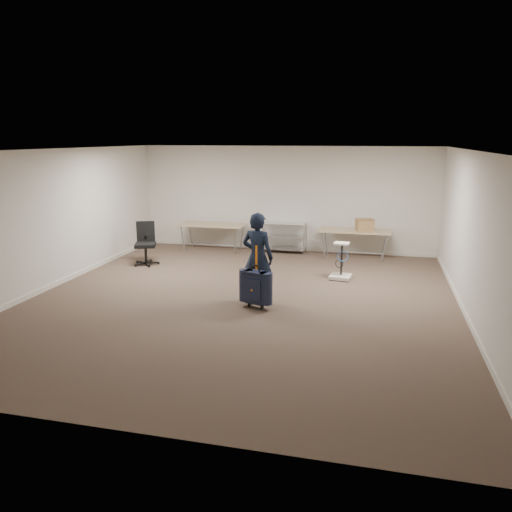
# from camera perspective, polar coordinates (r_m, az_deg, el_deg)

# --- Properties ---
(ground) EXTENTS (9.00, 9.00, 0.00)m
(ground) POSITION_cam_1_polar(r_m,az_deg,el_deg) (9.54, -1.65, -5.04)
(ground) COLOR #413227
(ground) RESTS_ON ground
(room_shell) EXTENTS (8.00, 9.00, 9.00)m
(room_shell) POSITION_cam_1_polar(r_m,az_deg,el_deg) (10.81, 0.28, -2.54)
(room_shell) COLOR beige
(room_shell) RESTS_ON ground
(folding_table_left) EXTENTS (1.80, 0.75, 0.73)m
(folding_table_left) POSITION_cam_1_polar(r_m,az_deg,el_deg) (13.59, -5.01, 3.44)
(folding_table_left) COLOR tan
(folding_table_left) RESTS_ON ground
(folding_table_right) EXTENTS (1.80, 0.75, 0.73)m
(folding_table_right) POSITION_cam_1_polar(r_m,az_deg,el_deg) (12.90, 11.22, 2.70)
(folding_table_right) COLOR tan
(folding_table_right) RESTS_ON ground
(wire_shelf) EXTENTS (1.22, 0.47, 0.80)m
(wire_shelf) POSITION_cam_1_polar(r_m,az_deg,el_deg) (13.40, 3.08, 2.30)
(wire_shelf) COLOR silver
(wire_shelf) RESTS_ON ground
(person) EXTENTS (0.69, 0.52, 1.69)m
(person) POSITION_cam_1_polar(r_m,az_deg,el_deg) (9.29, 0.18, -0.13)
(person) COLOR black
(person) RESTS_ON ground
(suitcase) EXTENTS (0.48, 0.36, 1.16)m
(suitcase) POSITION_cam_1_polar(r_m,az_deg,el_deg) (8.99, -0.04, -3.57)
(suitcase) COLOR black
(suitcase) RESTS_ON ground
(office_chair) EXTENTS (0.63, 0.63, 1.03)m
(office_chair) POSITION_cam_1_polar(r_m,az_deg,el_deg) (12.40, -12.47, 0.49)
(office_chair) COLOR black
(office_chair) RESTS_ON ground
(equipment_cart) EXTENTS (0.49, 0.49, 0.81)m
(equipment_cart) POSITION_cam_1_polar(r_m,az_deg,el_deg) (11.02, 9.66, -1.53)
(equipment_cart) COLOR #BEB7A4
(equipment_cart) RESTS_ON ground
(cardboard_box) EXTENTS (0.49, 0.43, 0.30)m
(cardboard_box) POSITION_cam_1_polar(r_m,az_deg,el_deg) (12.80, 12.31, 3.50)
(cardboard_box) COLOR brown
(cardboard_box) RESTS_ON folding_table_right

